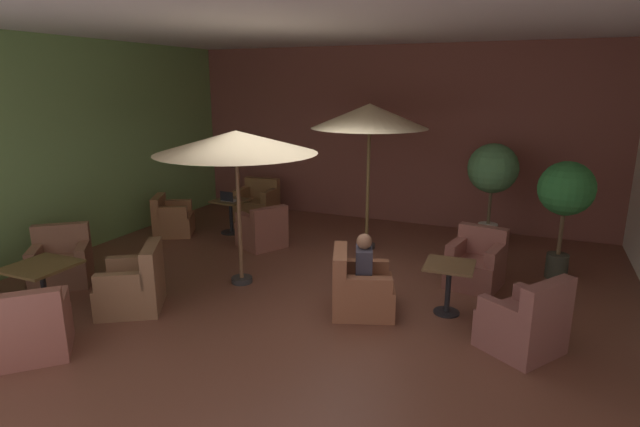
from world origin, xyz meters
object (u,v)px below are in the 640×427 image
armchair_front_left_south (258,204)px  armchair_front_right_north (134,286)px  potted_tree_mid_left (566,194)px  iced_drink_cup (238,196)px  cafe_table_front_left (231,210)px  patio_umbrella_tall_red (236,143)px  armchair_front_right_east (61,263)px  armchair_mid_center_north (360,289)px  open_laptop (229,198)px  patio_umbrella_center_beige (370,117)px  armchair_front_left_east (262,231)px  armchair_front_left_north (172,220)px  cafe_table_front_right (42,276)px  potted_tree_left_corner (492,173)px  cafe_table_mid_center (449,276)px  patron_blue_shirt (364,261)px  armchair_mid_center_east (525,325)px  armchair_mid_center_south (476,265)px  armchair_front_right_west (31,330)px

armchair_front_left_south → armchair_front_right_north: 4.76m
potted_tree_mid_left → iced_drink_cup: bearing=178.3°
cafe_table_front_left → patio_umbrella_tall_red: patio_umbrella_tall_red is taller
armchair_front_right_east → armchair_mid_center_north: size_ratio=1.06×
open_laptop → patio_umbrella_center_beige: bearing=5.4°
patio_umbrella_center_beige → armchair_front_left_south: bearing=160.6°
armchair_front_left_south → patio_umbrella_tall_red: 4.13m
armchair_front_left_east → open_laptop: bearing=156.5°
armchair_front_left_north → cafe_table_front_right: bearing=-76.8°
patio_umbrella_tall_red → potted_tree_left_corner: (3.25, 3.29, -0.74)m
cafe_table_mid_center → patron_blue_shirt: size_ratio=1.05×
armchair_front_left_south → patio_umbrella_center_beige: size_ratio=0.34×
armchair_mid_center_east → potted_tree_left_corner: bearing=101.2°
armchair_mid_center_south → potted_tree_left_corner: size_ratio=0.45×
cafe_table_mid_center → open_laptop: (-4.60, 1.90, 0.22)m
armchair_front_left_north → cafe_table_front_right: 3.65m
potted_tree_left_corner → open_laptop: size_ratio=5.82×
armchair_front_left_south → armchair_mid_center_east: 6.82m
armchair_mid_center_south → patio_umbrella_tall_red: 3.95m
armchair_mid_center_south → patio_umbrella_tall_red: (-3.27, -1.28, 1.80)m
open_laptop → armchair_mid_center_east: bearing=-24.6°
armchair_front_right_east → cafe_table_mid_center: armchair_front_right_east is taller
armchair_mid_center_south → patio_umbrella_center_beige: 3.08m
armchair_mid_center_south → cafe_table_front_right: bearing=-147.4°
patio_umbrella_tall_red → armchair_front_right_north: bearing=-121.3°
armchair_front_left_east → armchair_front_left_south: (-1.09, 1.71, 0.02)m
armchair_front_left_south → armchair_front_left_east: bearing=-57.4°
armchair_front_right_east → cafe_table_mid_center: size_ratio=1.57×
patio_umbrella_tall_red → cafe_table_mid_center: bearing=3.0°
armchair_front_right_north → armchair_mid_center_east: size_ratio=1.05×
armchair_front_right_west → armchair_mid_center_north: size_ratio=1.04×
cafe_table_front_left → patio_umbrella_tall_red: 3.15m
armchair_front_left_east → patron_blue_shirt: patron_blue_shirt is taller
armchair_front_left_south → open_laptop: 1.34m
armchair_mid_center_north → potted_tree_left_corner: potted_tree_left_corner is taller
armchair_mid_center_east → iced_drink_cup: armchair_mid_center_east is taller
armchair_mid_center_south → potted_tree_mid_left: (1.13, 0.82, 1.01)m
armchair_front_right_west → patron_blue_shirt: (3.00, 2.52, 0.39)m
armchair_front_right_east → patio_umbrella_tall_red: bearing=23.6°
potted_tree_left_corner → potted_tree_mid_left: potted_tree_left_corner is taller
cafe_table_front_right → iced_drink_cup: iced_drink_cup is taller
cafe_table_mid_center → iced_drink_cup: bearing=154.9°
potted_tree_left_corner → armchair_front_right_west: bearing=-125.2°
armchair_front_left_north → armchair_front_right_east: (0.12, -2.69, 0.01)m
patron_blue_shirt → cafe_table_mid_center: bearing=19.7°
armchair_front_left_south → potted_tree_mid_left: size_ratio=0.48×
armchair_front_left_east → cafe_table_mid_center: bearing=-22.1°
armchair_mid_center_south → iced_drink_cup: size_ratio=7.86×
armchair_front_left_east → patio_umbrella_tall_red: patio_umbrella_tall_red is taller
cafe_table_front_right → armchair_mid_center_south: (5.05, 3.22, -0.21)m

